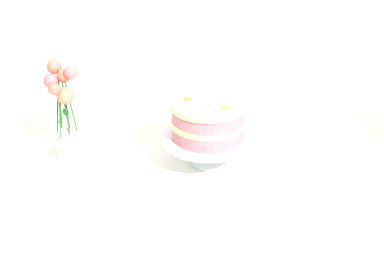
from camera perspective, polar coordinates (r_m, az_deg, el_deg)
dining_table at (r=1.73m, az=-1.02°, el=-6.98°), size 1.40×1.00×0.74m
linen_napkin at (r=1.76m, az=1.62°, el=-2.77°), size 0.35×0.35×0.00m
cake_stand at (r=1.72m, az=1.66°, el=-0.43°), size 0.29×0.29×0.10m
layer_cake at (r=1.68m, az=1.70°, el=1.86°), size 0.23×0.23×0.12m
flower_vase at (r=1.76m, az=-13.09°, el=1.97°), size 0.10×0.11×0.33m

